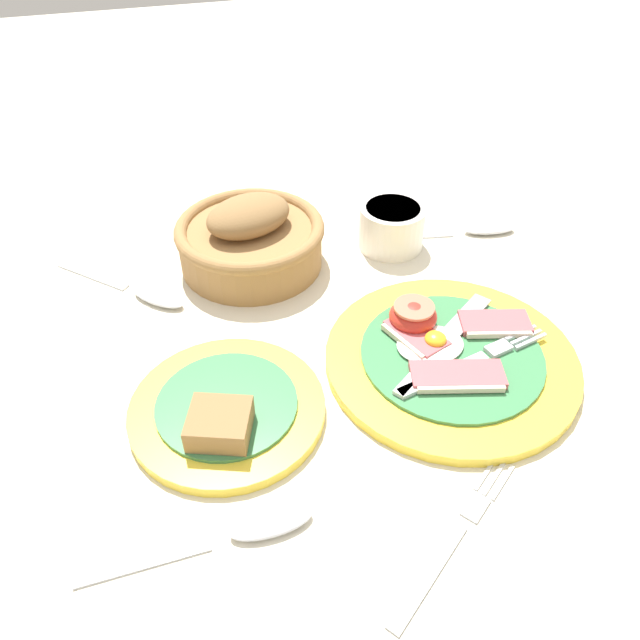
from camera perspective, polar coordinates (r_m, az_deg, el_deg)
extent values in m
plane|color=beige|center=(0.63, 2.59, -6.72)|extent=(3.00, 3.00, 0.00)
cylinder|color=yellow|center=(0.67, 11.87, -3.58)|extent=(0.26, 0.26, 0.01)
cylinder|color=#3D7F4C|center=(0.66, 11.97, -3.09)|extent=(0.19, 0.19, 0.00)
cube|color=#BC5156|center=(0.64, 12.44, -4.92)|extent=(0.10, 0.06, 0.01)
cube|color=beige|center=(0.62, 12.72, -5.95)|extent=(0.09, 0.03, 0.01)
cube|color=#BC5156|center=(0.70, 15.68, -0.23)|extent=(0.08, 0.05, 0.01)
cube|color=beige|center=(0.69, 15.99, -1.08)|extent=(0.07, 0.03, 0.01)
cube|color=#BC5156|center=(0.67, 8.80, -1.32)|extent=(0.06, 0.08, 0.01)
cube|color=beige|center=(0.66, 7.78, -1.85)|extent=(0.03, 0.06, 0.01)
ellipsoid|color=red|center=(0.68, 8.50, 0.37)|extent=(0.05, 0.05, 0.03)
cylinder|color=#DB664C|center=(0.67, 8.60, 1.16)|extent=(0.04, 0.04, 0.00)
ellipsoid|color=white|center=(0.66, 10.04, -2.20)|extent=(0.07, 0.06, 0.01)
ellipsoid|color=yellow|center=(0.66, 10.52, -1.72)|extent=(0.02, 0.02, 0.01)
cube|color=silver|center=(0.64, 11.23, -4.93)|extent=(0.11, 0.04, 0.00)
cube|color=silver|center=(0.68, 16.07, -2.62)|extent=(0.03, 0.02, 0.00)
cube|color=silver|center=(0.69, 18.74, -1.93)|extent=(0.04, 0.01, 0.00)
cube|color=silver|center=(0.70, 18.29, -1.55)|extent=(0.04, 0.01, 0.00)
cube|color=silver|center=(0.70, 17.85, -1.17)|extent=(0.04, 0.01, 0.00)
cube|color=silver|center=(0.64, 9.56, -3.82)|extent=(0.09, 0.07, 0.00)
cube|color=#9EA0A5|center=(0.71, 13.32, 0.41)|extent=(0.07, 0.06, 0.00)
cylinder|color=yellow|center=(0.62, -8.46, -8.08)|extent=(0.19, 0.19, 0.01)
cylinder|color=#3D7F4C|center=(0.61, -8.53, -7.59)|extent=(0.14, 0.14, 0.00)
cube|color=olive|center=(0.58, -9.16, -9.34)|extent=(0.07, 0.07, 0.02)
cylinder|color=white|center=(0.82, 6.55, 8.48)|extent=(0.09, 0.09, 0.06)
cylinder|color=white|center=(0.81, 6.69, 9.94)|extent=(0.07, 0.07, 0.01)
cylinder|color=olive|center=(0.79, -6.32, 6.73)|extent=(0.18, 0.18, 0.05)
torus|color=olive|center=(0.78, -6.46, 8.31)|extent=(0.18, 0.18, 0.02)
ellipsoid|color=olive|center=(0.77, -6.56, 9.44)|extent=(0.12, 0.10, 0.04)
cube|color=silver|center=(0.83, -20.08, 3.92)|extent=(0.08, 0.08, 0.01)
ellipsoid|color=silver|center=(0.76, -14.58, 2.03)|extent=(0.07, 0.07, 0.01)
cube|color=silver|center=(0.86, 8.58, 7.67)|extent=(0.11, 0.03, 0.01)
ellipsoid|color=silver|center=(0.89, 15.23, 8.07)|extent=(0.07, 0.04, 0.01)
cube|color=silver|center=(0.54, -15.89, -20.48)|extent=(0.11, 0.01, 0.01)
ellipsoid|color=silver|center=(0.54, -4.48, -18.02)|extent=(0.07, 0.03, 0.01)
cube|color=silver|center=(0.53, 10.31, -21.80)|extent=(0.09, 0.07, 0.01)
cube|color=silver|center=(0.57, 14.04, -16.21)|extent=(0.03, 0.03, 0.01)
cube|color=silver|center=(0.59, 16.38, -14.00)|extent=(0.04, 0.03, 0.00)
cube|color=silver|center=(0.59, 15.66, -13.66)|extent=(0.04, 0.03, 0.00)
cube|color=silver|center=(0.59, 14.94, -13.32)|extent=(0.04, 0.03, 0.00)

